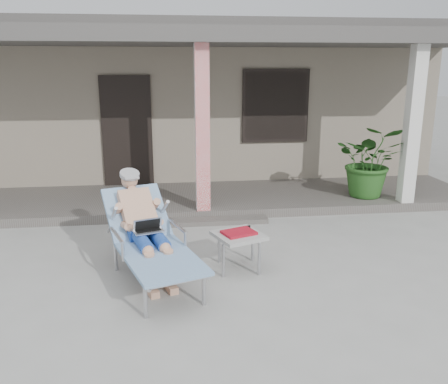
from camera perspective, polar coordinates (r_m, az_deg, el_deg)
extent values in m
plane|color=#9E9E99|center=(5.84, -0.68, -9.67)|extent=(60.00, 60.00, 0.00)
cube|color=gray|center=(11.82, -4.41, 10.50)|extent=(10.00, 5.00, 3.00)
cube|color=#474442|center=(11.80, -4.58, 18.51)|extent=(10.40, 5.40, 0.30)
cube|color=black|center=(9.35, -11.58, 7.16)|extent=(0.95, 0.06, 2.10)
cube|color=black|center=(9.53, 6.21, 10.24)|extent=(1.20, 0.06, 1.30)
cube|color=black|center=(9.52, 6.22, 10.24)|extent=(1.32, 0.05, 1.42)
cube|color=#605B56|center=(8.62, -2.99, -0.87)|extent=(10.00, 2.00, 0.15)
cube|color=red|center=(7.51, -2.63, 7.51)|extent=(0.22, 0.22, 2.61)
cube|color=silver|center=(8.53, 21.71, 7.39)|extent=(0.22, 0.22, 2.61)
cube|color=#474442|center=(8.30, -3.27, 18.09)|extent=(10.00, 2.30, 0.24)
cube|color=#605B56|center=(7.54, -2.31, -3.53)|extent=(2.00, 0.30, 0.07)
cylinder|color=#B7B7BC|center=(4.86, -9.43, -12.82)|extent=(0.04, 0.04, 0.37)
cylinder|color=#B7B7BC|center=(5.05, -2.44, -11.53)|extent=(0.04, 0.04, 0.37)
cylinder|color=#B7B7BC|center=(5.98, -12.90, -7.50)|extent=(0.04, 0.04, 0.37)
cylinder|color=#B7B7BC|center=(6.13, -7.15, -6.65)|extent=(0.04, 0.04, 0.37)
cube|color=#B7B7BC|center=(5.26, -7.67, -8.09)|extent=(0.98, 1.36, 0.03)
cube|color=#7DA3C2|center=(5.25, -7.68, -7.84)|extent=(1.09, 1.43, 0.04)
cube|color=#B7B7BC|center=(5.99, -10.43, -2.87)|extent=(0.78, 0.75, 0.50)
cube|color=#7DA3C2|center=(5.98, -10.44, -2.55)|extent=(0.90, 0.85, 0.56)
cylinder|color=#99999C|center=(6.13, -11.36, 2.16)|extent=(0.31, 0.31, 0.13)
cube|color=silver|center=(5.58, -9.14, -4.59)|extent=(0.39, 0.33, 0.24)
cube|color=#A2A29E|center=(5.79, 1.79, -5.25)|extent=(0.70, 0.70, 0.04)
cylinder|color=#B7B7BC|center=(5.65, -0.07, -8.27)|extent=(0.04, 0.04, 0.41)
cylinder|color=#B7B7BC|center=(5.72, 4.28, -8.03)|extent=(0.04, 0.04, 0.41)
cylinder|color=#B7B7BC|center=(6.05, -0.59, -6.65)|extent=(0.04, 0.04, 0.41)
cylinder|color=#B7B7BC|center=(6.11, 3.47, -6.45)|extent=(0.04, 0.04, 0.41)
cube|color=#A41121|center=(5.78, 1.79, -4.90)|extent=(0.45, 0.40, 0.03)
cube|color=black|center=(5.91, 1.58, -4.49)|extent=(0.36, 0.15, 0.04)
imported|color=#26591E|center=(8.78, 17.19, 3.57)|extent=(1.46, 1.38, 1.28)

